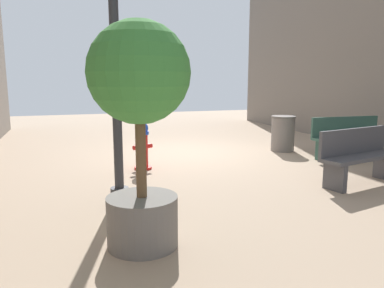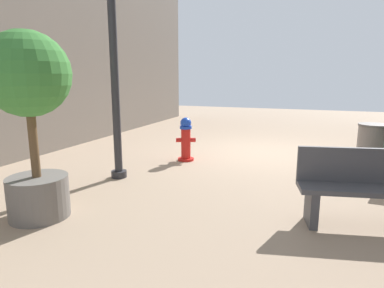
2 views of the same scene
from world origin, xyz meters
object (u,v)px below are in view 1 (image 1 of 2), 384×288
at_px(bench_near, 348,137).
at_px(trash_bin, 283,133).
at_px(fire_hydrant, 142,146).
at_px(bench_far, 359,155).
at_px(street_lamp, 114,41).
at_px(planter_tree, 140,107).

distance_m(bench_near, trash_bin, 1.56).
height_order(fire_hydrant, bench_far, bench_far).
height_order(fire_hydrant, bench_near, bench_near).
bearing_deg(trash_bin, street_lamp, 28.47).
bearing_deg(trash_bin, planter_tree, 43.98).
bearing_deg(planter_tree, trash_bin, -136.02).
relative_size(bench_near, street_lamp, 0.47).
bearing_deg(planter_tree, bench_near, -150.73).
bearing_deg(trash_bin, fire_hydrant, 12.04).
relative_size(bench_near, bench_far, 0.99).
distance_m(planter_tree, trash_bin, 6.24).
relative_size(fire_hydrant, street_lamp, 0.25).
bearing_deg(street_lamp, planter_tree, 89.76).
bearing_deg(street_lamp, fire_hydrant, -113.25).
height_order(bench_near, street_lamp, street_lamp).
bearing_deg(street_lamp, trash_bin, -151.53).
distance_m(bench_far, planter_tree, 4.29).
xyz_separation_m(street_lamp, trash_bin, (-4.42, -2.39, -1.88)).
bearing_deg(street_lamp, bench_far, 170.65).
distance_m(street_lamp, trash_bin, 5.36).
relative_size(bench_far, planter_tree, 0.74).
bearing_deg(fire_hydrant, planter_tree, 78.68).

